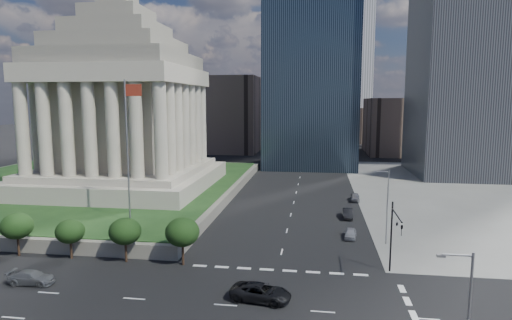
% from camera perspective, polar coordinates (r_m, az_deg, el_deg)
% --- Properties ---
extents(ground, '(500.00, 500.00, 0.00)m').
position_cam_1_polar(ground, '(133.32, 6.36, -0.38)').
color(ground, black).
rests_on(ground, ground).
extents(plaza_terrace, '(66.00, 70.00, 1.80)m').
position_cam_1_polar(plaza_terrace, '(97.25, -22.38, -3.44)').
color(plaza_terrace, slate).
rests_on(plaza_terrace, ground).
extents(plaza_lawn, '(64.00, 68.00, 0.10)m').
position_cam_1_polar(plaza_lawn, '(97.07, -22.41, -2.89)').
color(plaza_lawn, '#1A3716').
rests_on(plaza_lawn, plaza_terrace).
extents(war_memorial, '(34.00, 34.00, 39.00)m').
position_cam_1_polar(war_memorial, '(88.62, -17.53, 9.09)').
color(war_memorial, '#9B9582').
rests_on(war_memorial, plaza_lawn).
extents(flagpole, '(2.52, 0.24, 20.00)m').
position_cam_1_polar(flagpole, '(61.96, -16.67, 2.15)').
color(flagpole, slate).
rests_on(flagpole, plaza_lawn).
extents(midrise_glass, '(26.00, 26.00, 60.00)m').
position_cam_1_polar(midrise_glass, '(127.41, 7.41, 12.76)').
color(midrise_glass, black).
rests_on(midrise_glass, ground).
extents(building_filler_ne, '(20.00, 30.00, 20.00)m').
position_cam_1_polar(building_filler_ne, '(164.51, 18.02, 4.34)').
color(building_filler_ne, brown).
rests_on(building_filler_ne, ground).
extents(building_filler_nw, '(24.00, 30.00, 28.00)m').
position_cam_1_polar(building_filler_nw, '(165.56, -3.70, 6.11)').
color(building_filler_nw, brown).
rests_on(building_filler_nw, ground).
extents(traffic_signal_ne, '(0.30, 5.74, 8.00)m').
position_cam_1_polar(traffic_signal_ne, '(48.30, 17.98, -8.96)').
color(traffic_signal_ne, black).
rests_on(traffic_signal_ne, ground).
extents(street_lamp_north, '(2.13, 0.22, 10.00)m').
position_cam_1_polar(street_lamp_north, '(59.12, 16.96, -5.45)').
color(street_lamp_north, slate).
rests_on(street_lamp_north, ground).
extents(pickup_truck, '(3.52, 6.16, 1.62)m').
position_cam_1_polar(pickup_truck, '(42.67, 0.65, -17.24)').
color(pickup_truck, black).
rests_on(pickup_truck, ground).
extents(suv_grey, '(4.88, 2.13, 1.40)m').
position_cam_1_polar(suv_grey, '(51.72, -27.74, -13.69)').
color(suv_grey, '#54575B').
rests_on(suv_grey, ground).
extents(parked_sedan_near, '(2.02, 4.02, 1.31)m').
position_cam_1_polar(parked_sedan_near, '(61.73, 12.48, -9.54)').
color(parked_sedan_near, '#96989E').
rests_on(parked_sedan_near, ground).
extents(parked_sedan_mid, '(1.69, 4.52, 1.47)m').
position_cam_1_polar(parked_sedan_mid, '(71.84, 12.12, -6.99)').
color(parked_sedan_mid, black).
rests_on(parked_sedan_mid, ground).
extents(parked_sedan_far, '(1.98, 4.32, 1.43)m').
position_cam_1_polar(parked_sedan_far, '(84.18, 13.06, -4.85)').
color(parked_sedan_far, slate).
rests_on(parked_sedan_far, ground).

